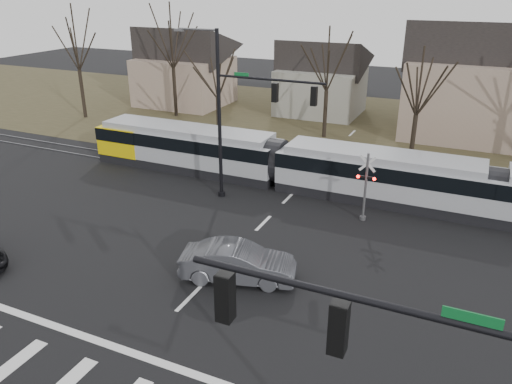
% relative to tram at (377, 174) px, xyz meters
% --- Properties ---
extents(ground, '(140.00, 140.00, 0.00)m').
position_rel_tram_xyz_m(ground, '(-5.03, -16.00, -1.70)').
color(ground, black).
extents(grass_verge, '(140.00, 28.00, 0.01)m').
position_rel_tram_xyz_m(grass_verge, '(-5.03, 16.00, -1.69)').
color(grass_verge, '#38331E').
rests_on(grass_verge, ground).
extents(stop_line, '(28.00, 0.35, 0.01)m').
position_rel_tram_xyz_m(stop_line, '(-5.03, -17.80, -1.69)').
color(stop_line, silver).
rests_on(stop_line, ground).
extents(lane_dashes, '(0.18, 30.00, 0.01)m').
position_rel_tram_xyz_m(lane_dashes, '(-5.03, -0.00, -1.69)').
color(lane_dashes, silver).
rests_on(lane_dashes, ground).
extents(rail_pair, '(90.00, 1.52, 0.06)m').
position_rel_tram_xyz_m(rail_pair, '(-5.03, -0.20, -1.67)').
color(rail_pair, '#59595E').
rests_on(rail_pair, ground).
extents(tram, '(41.06, 3.05, 3.11)m').
position_rel_tram_xyz_m(tram, '(0.00, 0.00, 0.00)').
color(tram, gray).
rests_on(tram, ground).
extents(sedan, '(4.55, 6.16, 1.72)m').
position_rel_tram_xyz_m(sedan, '(-3.78, -11.73, -0.84)').
color(sedan, '#434449').
rests_on(sedan, ground).
extents(signal_pole_far, '(9.28, 0.44, 10.20)m').
position_rel_tram_xyz_m(signal_pole_far, '(-7.44, -3.50, 4.00)').
color(signal_pole_far, black).
rests_on(signal_pole_far, ground).
extents(rail_crossing_signal, '(1.08, 0.36, 4.00)m').
position_rel_tram_xyz_m(rail_crossing_signal, '(-0.03, -3.21, 0.19)').
color(rail_crossing_signal, '#59595B').
rests_on(rail_crossing_signal, ground).
extents(tree_row, '(59.20, 7.20, 10.00)m').
position_rel_tram_xyz_m(tree_row, '(-3.03, 10.00, 3.30)').
color(tree_row, black).
rests_on(tree_row, ground).
extents(house_a, '(9.72, 8.64, 8.60)m').
position_rel_tram_xyz_m(house_a, '(-25.03, 18.00, 2.77)').
color(house_a, gray).
rests_on(house_a, ground).
extents(house_b, '(8.64, 7.56, 7.65)m').
position_rel_tram_xyz_m(house_b, '(-10.03, 20.00, 2.27)').
color(house_b, gray).
rests_on(house_b, ground).
extents(house_c, '(10.80, 8.64, 10.10)m').
position_rel_tram_xyz_m(house_c, '(3.97, 17.00, 3.54)').
color(house_c, gray).
rests_on(house_c, ground).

